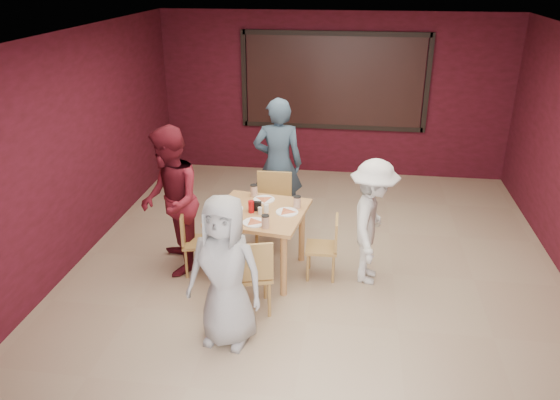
# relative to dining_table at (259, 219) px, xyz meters

# --- Properties ---
(floor) EXTENTS (7.00, 7.00, 0.00)m
(floor) POSITION_rel_dining_table_xyz_m (0.66, 0.16, -0.72)
(floor) COLOR tan
(floor) RESTS_ON ground
(window_blinds) EXTENTS (3.00, 0.02, 1.50)m
(window_blinds) POSITION_rel_dining_table_xyz_m (0.66, 3.61, 0.93)
(window_blinds) COLOR black
(dining_table) EXTENTS (1.18, 1.18, 0.97)m
(dining_table) POSITION_rel_dining_table_xyz_m (0.00, 0.00, 0.00)
(dining_table) COLOR tan
(dining_table) RESTS_ON floor
(chair_front) EXTENTS (0.54, 0.54, 0.90)m
(chair_front) POSITION_rel_dining_table_xyz_m (0.06, -0.86, -0.21)
(chair_front) COLOR #A57D40
(chair_front) RESTS_ON floor
(chair_back) EXTENTS (0.47, 0.47, 0.96)m
(chair_back) POSITION_rel_dining_table_xyz_m (0.04, 0.84, -0.18)
(chair_back) COLOR #A57D40
(chair_back) RESTS_ON floor
(chair_left) EXTENTS (0.46, 0.46, 0.80)m
(chair_left) POSITION_rel_dining_table_xyz_m (-0.80, -0.10, -0.26)
(chair_left) COLOR #A57D40
(chair_left) RESTS_ON floor
(chair_right) EXTENTS (0.38, 0.38, 0.77)m
(chair_right) POSITION_rel_dining_table_xyz_m (0.81, 0.01, -0.28)
(chair_right) COLOR #A57D40
(chair_right) RESTS_ON floor
(diner_front) EXTENTS (0.84, 0.62, 1.57)m
(diner_front) POSITION_rel_dining_table_xyz_m (-0.10, -1.34, 0.07)
(diner_front) COLOR #9B9B9B
(diner_front) RESTS_ON floor
(diner_back) EXTENTS (0.74, 0.53, 1.88)m
(diner_back) POSITION_rel_dining_table_xyz_m (0.03, 1.32, 0.22)
(diner_back) COLOR #324659
(diner_back) RESTS_ON floor
(diner_left) EXTENTS (0.97, 1.07, 1.81)m
(diner_left) POSITION_rel_dining_table_xyz_m (-1.06, -0.06, 0.19)
(diner_left) COLOR maroon
(diner_left) RESTS_ON floor
(diner_right) EXTENTS (0.67, 1.04, 1.51)m
(diner_right) POSITION_rel_dining_table_xyz_m (1.32, 0.02, 0.04)
(diner_right) COLOR silver
(diner_right) RESTS_ON floor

